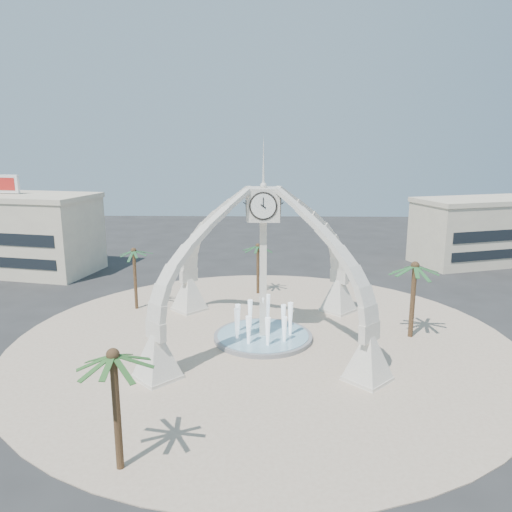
{
  "coord_description": "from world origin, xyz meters",
  "views": [
    {
      "loc": [
        0.29,
        -38.04,
        15.6
      ],
      "look_at": [
        -0.61,
        2.0,
        6.52
      ],
      "focal_mm": 35.0,
      "sensor_mm": 36.0,
      "label": 1
    }
  ],
  "objects_px": {
    "clock_tower": "(263,262)",
    "palm_west": "(134,252)",
    "palm_north": "(258,247)",
    "palm_east": "(415,267)",
    "palm_south": "(113,357)",
    "fountain": "(263,336)"
  },
  "relations": [
    {
      "from": "palm_east",
      "to": "palm_south",
      "type": "relative_size",
      "value": 1.02
    },
    {
      "from": "fountain",
      "to": "palm_west",
      "type": "bearing_deg",
      "value": 148.83
    },
    {
      "from": "fountain",
      "to": "palm_south",
      "type": "bearing_deg",
      "value": -112.36
    },
    {
      "from": "clock_tower",
      "to": "fountain",
      "type": "distance_m",
      "value": 6.2
    },
    {
      "from": "clock_tower",
      "to": "palm_west",
      "type": "bearing_deg",
      "value": 148.83
    },
    {
      "from": "palm_east",
      "to": "palm_south",
      "type": "distance_m",
      "value": 25.78
    },
    {
      "from": "clock_tower",
      "to": "palm_west",
      "type": "relative_size",
      "value": 2.81
    },
    {
      "from": "palm_west",
      "to": "palm_south",
      "type": "height_order",
      "value": "palm_south"
    },
    {
      "from": "palm_north",
      "to": "palm_east",
      "type": "bearing_deg",
      "value": -42.88
    },
    {
      "from": "palm_south",
      "to": "palm_east",
      "type": "bearing_deg",
      "value": 42.62
    },
    {
      "from": "palm_east",
      "to": "palm_north",
      "type": "relative_size",
      "value": 1.18
    },
    {
      "from": "clock_tower",
      "to": "palm_north",
      "type": "relative_size",
      "value": 3.1
    },
    {
      "from": "clock_tower",
      "to": "palm_east",
      "type": "distance_m",
      "value": 12.16
    },
    {
      "from": "palm_east",
      "to": "palm_north",
      "type": "xyz_separation_m",
      "value": [
        -12.77,
        11.86,
        -0.88
      ]
    },
    {
      "from": "palm_east",
      "to": "palm_south",
      "type": "height_order",
      "value": "palm_east"
    },
    {
      "from": "fountain",
      "to": "palm_east",
      "type": "xyz_separation_m",
      "value": [
        12.12,
        0.81,
        5.68
      ]
    },
    {
      "from": "fountain",
      "to": "palm_south",
      "type": "relative_size",
      "value": 1.19
    },
    {
      "from": "fountain",
      "to": "palm_west",
      "type": "relative_size",
      "value": 1.26
    },
    {
      "from": "fountain",
      "to": "palm_south",
      "type": "height_order",
      "value": "palm_south"
    },
    {
      "from": "clock_tower",
      "to": "palm_west",
      "type": "height_order",
      "value": "clock_tower"
    },
    {
      "from": "clock_tower",
      "to": "palm_north",
      "type": "bearing_deg",
      "value": 92.94
    },
    {
      "from": "clock_tower",
      "to": "palm_east",
      "type": "bearing_deg",
      "value": 3.82
    }
  ]
}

